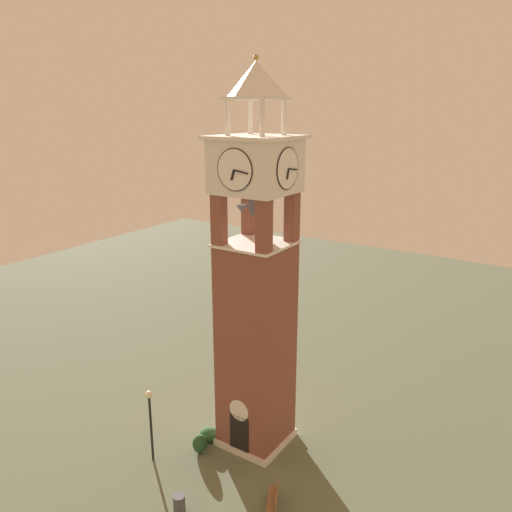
{
  "coord_description": "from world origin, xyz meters",
  "views": [
    {
      "loc": [
        12.49,
        -18.91,
        16.61
      ],
      "look_at": [
        0.0,
        0.0,
        9.99
      ],
      "focal_mm": 35.52,
      "sensor_mm": 36.0,
      "label": 1
    }
  ],
  "objects_px": {
    "clock_tower": "(256,298)",
    "trash_bin": "(179,503)",
    "lamp_post": "(150,413)",
    "park_bench": "(274,499)"
  },
  "relations": [
    {
      "from": "clock_tower",
      "to": "park_bench",
      "type": "xyz_separation_m",
      "value": [
        3.25,
        -3.52,
        -7.41
      ]
    },
    {
      "from": "lamp_post",
      "to": "clock_tower",
      "type": "bearing_deg",
      "value": 50.86
    },
    {
      "from": "park_bench",
      "to": "trash_bin",
      "type": "distance_m",
      "value": 4.06
    },
    {
      "from": "clock_tower",
      "to": "lamp_post",
      "type": "bearing_deg",
      "value": -129.14
    },
    {
      "from": "clock_tower",
      "to": "trash_bin",
      "type": "height_order",
      "value": "clock_tower"
    },
    {
      "from": "lamp_post",
      "to": "park_bench",
      "type": "bearing_deg",
      "value": 5.16
    },
    {
      "from": "clock_tower",
      "to": "lamp_post",
      "type": "xyz_separation_m",
      "value": [
        -3.35,
        -4.11,
        -5.25
      ]
    },
    {
      "from": "lamp_post",
      "to": "trash_bin",
      "type": "height_order",
      "value": "lamp_post"
    },
    {
      "from": "clock_tower",
      "to": "trash_bin",
      "type": "distance_m",
      "value": 9.54
    },
    {
      "from": "lamp_post",
      "to": "trash_bin",
      "type": "xyz_separation_m",
      "value": [
        3.31,
        -1.78,
        -2.25
      ]
    }
  ]
}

